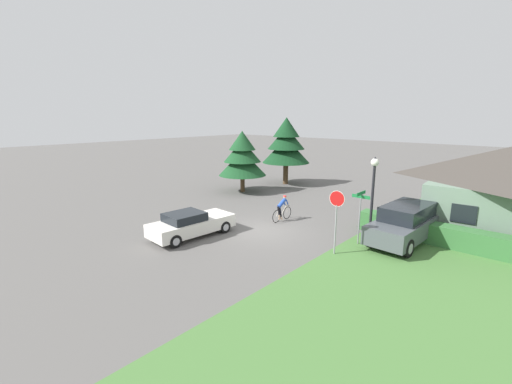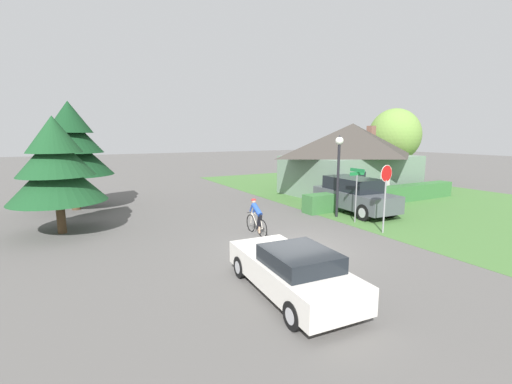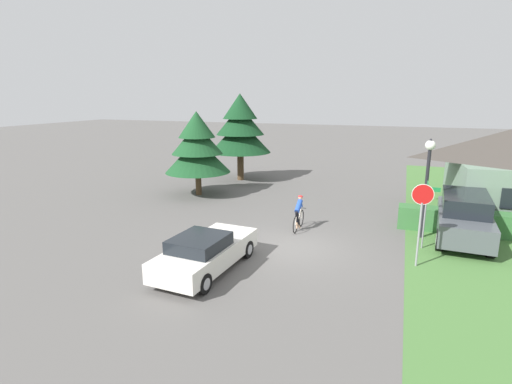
{
  "view_description": "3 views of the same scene",
  "coord_description": "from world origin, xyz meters",
  "views": [
    {
      "loc": [
        11.48,
        -13.37,
        6.12
      ],
      "look_at": [
        -1.23,
        0.95,
        1.83
      ],
      "focal_mm": 24.0,
      "sensor_mm": 36.0,
      "label": 1
    },
    {
      "loc": [
        -7.08,
        -10.0,
        4.16
      ],
      "look_at": [
        -0.4,
        2.18,
        1.83
      ],
      "focal_mm": 24.0,
      "sensor_mm": 36.0,
      "label": 2
    },
    {
      "loc": [
        3.78,
        -14.22,
        5.75
      ],
      "look_at": [
        -1.99,
        1.32,
        1.78
      ],
      "focal_mm": 28.0,
      "sensor_mm": 36.0,
      "label": 3
    }
  ],
  "objects": [
    {
      "name": "grass_verge_right",
      "position": [
        12.15,
        4.0,
        0.01
      ],
      "size": [
        16.0,
        36.0,
        0.01
      ],
      "primitive_type": "cube",
      "color": "#477538",
      "rests_on": "ground"
    },
    {
      "name": "hedge_row",
      "position": [
        9.77,
        4.24,
        0.5
      ],
      "size": [
        11.95,
        0.9,
        1.0
      ],
      "primitive_type": "cube",
      "color": "#387038",
      "rests_on": "ground"
    },
    {
      "name": "street_lamp",
      "position": [
        4.77,
        3.01,
        2.91
      ],
      "size": [
        0.4,
        0.4,
        4.15
      ],
      "color": "black",
      "rests_on": "ground"
    },
    {
      "name": "sedan_left_lane",
      "position": [
        -2.19,
        -3.03,
        0.65
      ],
      "size": [
        2.06,
        4.55,
        1.33
      ],
      "rotation": [
        0.0,
        0.0,
        1.5
      ],
      "color": "silver",
      "rests_on": "ground"
    },
    {
      "name": "ground_plane",
      "position": [
        0.0,
        0.0,
        0.0
      ],
      "size": [
        140.0,
        140.0,
        0.0
      ],
      "primitive_type": "plane",
      "color": "#5B5956"
    },
    {
      "name": "conifer_tall_far",
      "position": [
        -6.9,
        11.41,
        3.67
      ],
      "size": [
        4.22,
        4.22,
        5.97
      ],
      "color": "#4C3823",
      "rests_on": "ground"
    },
    {
      "name": "stop_sign",
      "position": [
        4.51,
        -0.18,
        2.07
      ],
      "size": [
        0.71,
        0.08,
        2.93
      ],
      "rotation": [
        0.0,
        0.0,
        3.22
      ],
      "color": "gray",
      "rests_on": "ground"
    },
    {
      "name": "street_name_sign",
      "position": [
        4.76,
        1.71,
        1.81
      ],
      "size": [
        0.9,
        0.9,
        2.6
      ],
      "color": "gray",
      "rests_on": "ground"
    },
    {
      "name": "parked_suv_right",
      "position": [
        6.34,
        3.43,
        0.94
      ],
      "size": [
        2.24,
        5.07,
        1.88
      ],
      "rotation": [
        0.0,
        0.0,
        1.51
      ],
      "color": "#4C5156",
      "rests_on": "ground"
    },
    {
      "name": "cyclist",
      "position": [
        -0.33,
        2.27,
        0.72
      ],
      "size": [
        0.44,
        1.79,
        1.52
      ],
      "rotation": [
        0.0,
        0.0,
        1.56
      ],
      "color": "black",
      "rests_on": "ground"
    },
    {
      "name": "deciduous_tree_right",
      "position": [
        18.14,
        10.75,
        4.12
      ],
      "size": [
        4.4,
        4.4,
        6.43
      ],
      "color": "#4C3823",
      "rests_on": "ground"
    },
    {
      "name": "conifer_tall_near",
      "position": [
        -7.55,
        6.43,
        2.91
      ],
      "size": [
        3.83,
        3.83,
        4.94
      ],
      "color": "#4C3823",
      "rests_on": "ground"
    },
    {
      "name": "cottage_house",
      "position": [
        10.77,
        8.27,
        2.58
      ],
      "size": [
        10.07,
        6.91,
        4.96
      ],
      "rotation": [
        0.0,
        0.0,
        0.07
      ],
      "color": "slate",
      "rests_on": "ground"
    }
  ]
}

